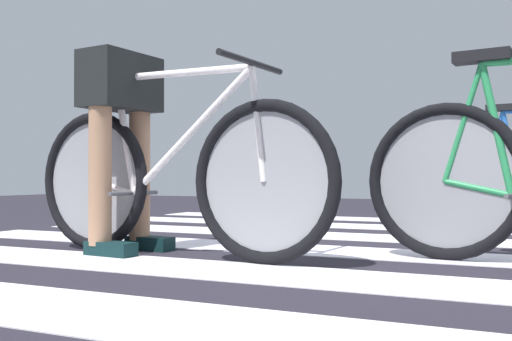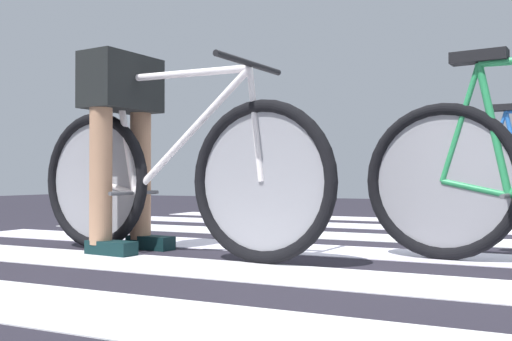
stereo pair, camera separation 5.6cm
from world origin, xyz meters
The scene contains 4 objects.
ground centered at (0.00, 0.00, 0.01)m, with size 18.00×14.00×0.02m.
crosswalk_markings centered at (-0.07, -0.13, 0.02)m, with size 5.33×5.01×0.00m.
bicycle_1_of_3 centered at (-0.96, -0.62, 0.41)m, with size 1.73×0.52×0.93m.
cyclist_1_of_3 centered at (-1.27, -0.59, 0.66)m, with size 0.35×0.43×1.00m.
Camera 1 is at (0.56, -2.97, 0.40)m, focal length 40.86 mm.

